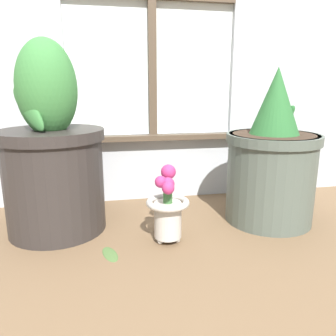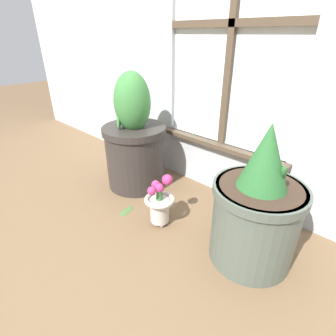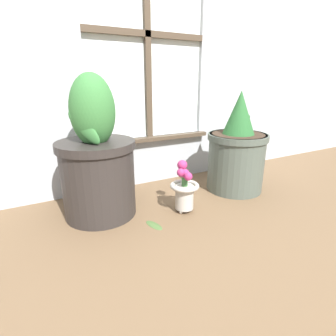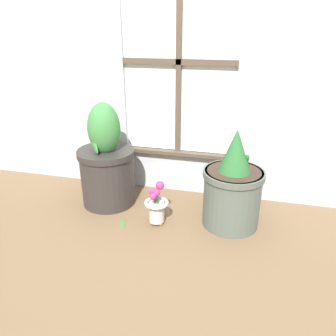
{
  "view_description": "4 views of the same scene",
  "coord_description": "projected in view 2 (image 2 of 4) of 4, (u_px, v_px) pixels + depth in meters",
  "views": [
    {
      "loc": [
        -0.23,
        -0.91,
        0.53
      ],
      "look_at": [
        0.0,
        0.26,
        0.24
      ],
      "focal_mm": 35.0,
      "sensor_mm": 36.0,
      "label": 1
    },
    {
      "loc": [
        0.75,
        -0.61,
        0.88
      ],
      "look_at": [
        -0.05,
        0.23,
        0.28
      ],
      "focal_mm": 28.0,
      "sensor_mm": 36.0,
      "label": 2
    },
    {
      "loc": [
        -0.69,
        -0.93,
        0.66
      ],
      "look_at": [
        -0.05,
        0.27,
        0.21
      ],
      "focal_mm": 28.0,
      "sensor_mm": 36.0,
      "label": 3
    },
    {
      "loc": [
        0.47,
        -1.53,
        1.14
      ],
      "look_at": [
        0.02,
        0.26,
        0.33
      ],
      "focal_mm": 35.0,
      "sensor_mm": 36.0,
      "label": 4
    }
  ],
  "objects": [
    {
      "name": "ground_plane",
      "position": [
        142.0,
        239.0,
        1.25
      ],
      "size": [
        10.0,
        10.0,
        0.0
      ],
      "primitive_type": "plane",
      "color": "brown"
    },
    {
      "name": "potted_plant_left",
      "position": [
        135.0,
        143.0,
        1.59
      ],
      "size": [
        0.38,
        0.38,
        0.7
      ],
      "color": "#2D2826",
      "rests_on": "ground_plane"
    },
    {
      "name": "potted_plant_right",
      "position": [
        256.0,
        210.0,
        1.05
      ],
      "size": [
        0.36,
        0.36,
        0.61
      ],
      "color": "#4C564C",
      "rests_on": "ground_plane"
    },
    {
      "name": "flower_vase",
      "position": [
        160.0,
        203.0,
        1.3
      ],
      "size": [
        0.15,
        0.15,
        0.27
      ],
      "color": "#BCB7AD",
      "rests_on": "ground_plane"
    },
    {
      "name": "fallen_leaf",
      "position": [
        126.0,
        211.0,
        1.45
      ],
      "size": [
        0.07,
        0.12,
        0.01
      ],
      "color": "#476633",
      "rests_on": "ground_plane"
    }
  ]
}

